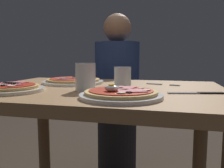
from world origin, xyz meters
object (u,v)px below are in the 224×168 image
water_glass_far (123,80)px  knife (199,93)px  pizza_across_left (73,81)px  fork (160,84)px  pizza_across_right (9,88)px  pizza_foreground (121,94)px  water_glass_near (86,79)px  diner_person (117,100)px  dining_table (99,119)px

water_glass_far → knife: bearing=-10.6°
pizza_across_left → fork: bearing=4.9°
pizza_across_left → pizza_across_right: same height
pizza_foreground → pizza_across_right: 0.44m
pizza_across_left → water_glass_near: water_glass_near is taller
water_glass_near → fork: 0.38m
water_glass_near → water_glass_far: (0.13, 0.08, -0.01)m
pizza_across_left → diner_person: bearing=80.2°
dining_table → water_glass_far: (0.11, -0.02, 0.17)m
water_glass_near → knife: water_glass_near is taller
water_glass_far → water_glass_near: bearing=-149.5°
water_glass_far → dining_table: bearing=170.2°
water_glass_near → diner_person: (-0.05, 0.79, -0.23)m
pizza_across_left → pizza_across_right: bearing=-112.6°
pizza_across_left → water_glass_near: size_ratio=2.81×
pizza_across_right → diner_person: diner_person is taller
water_glass_near → pizza_across_right: bearing=-163.0°
pizza_across_left → knife: (0.57, -0.20, -0.01)m
water_glass_near → knife: size_ratio=0.55×
water_glass_near → water_glass_far: size_ratio=1.18×
pizza_across_right → water_glass_near: bearing=17.0°
pizza_foreground → water_glass_far: size_ratio=2.97×
water_glass_near → water_glass_far: water_glass_near is taller
diner_person → pizza_across_right: bearing=75.5°
knife → fork: bearing=121.6°
water_glass_far → diner_person: (-0.18, 0.71, -0.22)m
pizza_across_right → fork: (0.55, 0.34, -0.01)m
pizza_foreground → dining_table: bearing=123.1°
pizza_across_right → fork: pizza_across_right is taller
pizza_across_right → diner_person: 0.92m
fork → pizza_across_left: bearing=-175.1°
pizza_across_right → water_glass_near: size_ratio=2.47×
pizza_foreground → pizza_across_left: 0.47m
pizza_across_left → diner_person: (0.10, 0.56, -0.20)m
dining_table → water_glass_near: size_ratio=9.75×
dining_table → pizza_across_left: pizza_across_left is taller
dining_table → diner_person: diner_person is taller
water_glass_near → water_glass_far: 0.15m
water_glass_far → diner_person: diner_person is taller
fork → diner_person: size_ratio=0.13×
pizza_across_right → water_glass_near: 0.29m
dining_table → fork: size_ratio=6.71×
pizza_across_left → knife: 0.60m
pizza_foreground → knife: (0.25, 0.14, -0.01)m
fork → pizza_foreground: bearing=-105.9°
pizza_across_right → knife: bearing=8.8°
water_glass_near → diner_person: 0.82m
pizza_foreground → pizza_across_left: (-0.31, 0.34, -0.00)m
fork → knife: (0.14, -0.24, 0.00)m
pizza_foreground → water_glass_far: water_glass_far is taller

